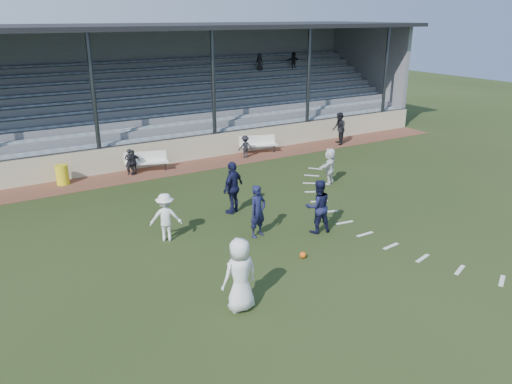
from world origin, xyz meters
TOP-DOWN VIEW (x-y plane):
  - ground at (0.00, 0.00)m, footprint 90.00×90.00m
  - cinder_track at (0.00, 10.50)m, footprint 34.00×2.00m
  - retaining_wall at (0.00, 11.55)m, footprint 34.00×0.18m
  - bench_left at (-1.07, 10.85)m, footprint 2.03×1.02m
  - bench_right at (5.23, 10.95)m, footprint 2.03×0.98m
  - trash_bin at (-4.90, 10.86)m, footprint 0.55×0.55m
  - football at (-0.02, -0.33)m, footprint 0.21×0.21m
  - player_white_lead at (-3.05, -1.77)m, footprint 0.97×0.65m
  - player_navy_lead at (-0.36, 1.79)m, footprint 0.74×0.58m
  - player_navy_mid at (1.57, 1.02)m, footprint 1.04×0.88m
  - player_white_wing at (-3.12, 3.09)m, footprint 1.21×0.96m
  - player_navy_wing at (-0.04, 4.09)m, footprint 1.27×0.99m
  - player_white_back at (5.26, 4.94)m, footprint 1.52×1.18m
  - official at (10.17, 10.15)m, footprint 1.04×1.12m
  - sub_left_near at (-1.91, 10.74)m, footprint 0.46×0.31m
  - sub_left_far at (-1.76, 10.60)m, footprint 0.75×0.45m
  - sub_right at (4.17, 10.49)m, footprint 0.79×0.50m
  - grandstand at (0.01, 16.26)m, footprint 34.60×9.00m
  - penalty_arc at (4.12, 0.00)m, footprint 3.89×14.63m

SIDE VIEW (x-z plane):
  - ground at x=0.00m, z-range 0.00..0.00m
  - penalty_arc at x=4.12m, z-range 0.00..0.01m
  - cinder_track at x=0.00m, z-range 0.00..0.02m
  - football at x=-0.02m, z-range 0.00..0.21m
  - trash_bin at x=-4.90m, z-range 0.02..0.90m
  - bench_left at x=-1.07m, z-range 0.11..1.06m
  - bench_right at x=5.23m, z-range 0.11..1.06m
  - retaining_wall at x=0.00m, z-range 0.00..1.20m
  - sub_right at x=4.17m, z-range 0.02..1.19m
  - sub_left_far at x=-1.76m, z-range 0.02..1.21m
  - sub_left_near at x=-1.91m, z-range 0.02..1.25m
  - player_white_back at x=5.26m, z-range 0.00..1.61m
  - player_white_wing at x=-3.12m, z-range 0.00..1.63m
  - player_navy_lead at x=-0.36m, z-range 0.00..1.80m
  - player_navy_mid at x=1.57m, z-range 0.00..1.88m
  - official at x=10.17m, z-range 0.02..1.86m
  - player_white_lead at x=-3.05m, z-range 0.00..1.95m
  - player_navy_wing at x=-0.04m, z-range 0.00..2.01m
  - grandstand at x=0.01m, z-range -1.10..5.51m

